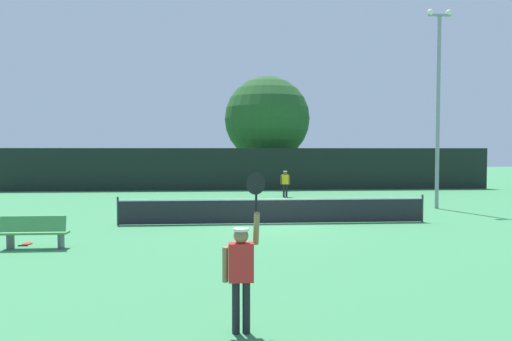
% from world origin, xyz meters
% --- Properties ---
extents(ground_plane, '(120.00, 120.00, 0.00)m').
position_xyz_m(ground_plane, '(0.00, 0.00, 0.00)').
color(ground_plane, '#387F4C').
extents(tennis_net, '(11.77, 0.08, 1.07)m').
position_xyz_m(tennis_net, '(0.00, 0.00, 0.51)').
color(tennis_net, '#232328').
rests_on(tennis_net, ground).
extents(perimeter_fence, '(34.68, 0.12, 2.95)m').
position_xyz_m(perimeter_fence, '(0.00, 15.65, 1.47)').
color(perimeter_fence, black).
rests_on(perimeter_fence, ground).
extents(player_serving, '(0.67, 0.39, 2.46)m').
position_xyz_m(player_serving, '(-1.70, -10.99, 1.07)').
color(player_serving, red).
rests_on(player_serving, ground).
extents(player_receiving, '(0.57, 0.23, 1.56)m').
position_xyz_m(player_receiving, '(1.83, 10.32, 0.95)').
color(player_receiving, yellow).
rests_on(player_receiving, ground).
extents(tennis_ball, '(0.07, 0.07, 0.07)m').
position_xyz_m(tennis_ball, '(1.00, 1.51, 0.03)').
color(tennis_ball, '#CCE033').
rests_on(tennis_ball, ground).
extents(spare_racket, '(0.28, 0.52, 0.04)m').
position_xyz_m(spare_racket, '(-7.79, -3.52, 0.02)').
color(spare_racket, black).
rests_on(spare_racket, ground).
extents(courtside_bench, '(1.80, 0.44, 0.95)m').
position_xyz_m(courtside_bench, '(-7.28, -4.25, 0.48)').
color(courtside_bench, '#478C4C').
rests_on(courtside_bench, ground).
extents(light_pole, '(1.18, 0.28, 9.46)m').
position_xyz_m(light_pole, '(8.35, 4.20, 5.31)').
color(light_pole, gray).
rests_on(light_pole, ground).
extents(large_tree, '(6.70, 6.70, 8.62)m').
position_xyz_m(large_tree, '(1.68, 19.97, 5.25)').
color(large_tree, brown).
rests_on(large_tree, ground).
extents(parked_car_near, '(2.30, 4.37, 1.69)m').
position_xyz_m(parked_car_near, '(6.34, 24.45, 0.78)').
color(parked_car_near, '#B7B7BC').
rests_on(parked_car_near, ground).
extents(parked_car_mid, '(2.11, 4.29, 1.69)m').
position_xyz_m(parked_car_mid, '(10.40, 21.57, 0.78)').
color(parked_car_mid, navy).
rests_on(parked_car_mid, ground).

